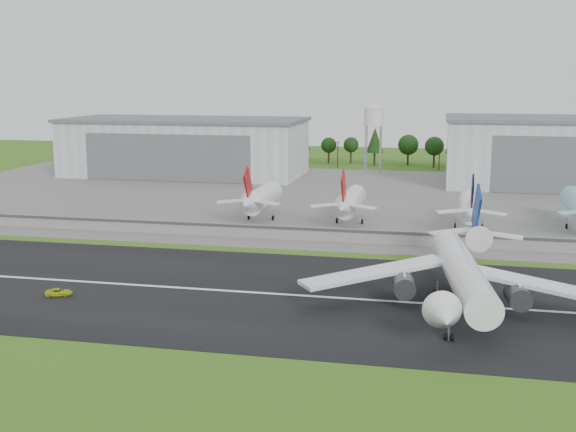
% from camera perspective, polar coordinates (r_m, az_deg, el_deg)
% --- Properties ---
extents(ground, '(600.00, 600.00, 0.00)m').
position_cam_1_polar(ground, '(124.01, 0.68, -7.72)').
color(ground, '#336A19').
rests_on(ground, ground).
extents(runway, '(320.00, 60.00, 0.10)m').
position_cam_1_polar(runway, '(133.34, 1.54, -6.35)').
color(runway, black).
rests_on(runway, ground).
extents(runway_centerline, '(220.00, 1.00, 0.02)m').
position_cam_1_polar(runway_centerline, '(133.32, 1.54, -6.33)').
color(runway_centerline, white).
rests_on(runway_centerline, runway).
extents(apron, '(320.00, 150.00, 0.10)m').
position_cam_1_polar(apron, '(239.62, 6.39, 1.35)').
color(apron, slate).
rests_on(apron, ground).
extents(blast_fence, '(240.00, 0.61, 3.50)m').
position_cam_1_polar(blast_fence, '(175.87, 4.24, -1.53)').
color(blast_fence, gray).
rests_on(blast_fence, ground).
extents(hangar_west, '(97.00, 44.00, 23.20)m').
position_cam_1_polar(hangar_west, '(299.84, -8.11, 5.46)').
color(hangar_west, silver).
rests_on(hangar_west, ground).
extents(water_tower, '(8.40, 8.40, 29.40)m').
position_cam_1_polar(water_tower, '(301.89, 6.81, 7.99)').
color(water_tower, '#99999E').
rests_on(water_tower, ground).
extents(utility_poles, '(230.00, 3.00, 12.00)m').
position_cam_1_polar(utility_poles, '(318.52, 7.86, 3.67)').
color(utility_poles, black).
rests_on(utility_poles, ground).
extents(treeline, '(320.00, 16.00, 22.00)m').
position_cam_1_polar(treeline, '(333.37, 8.06, 3.99)').
color(treeline, black).
rests_on(treeline, ground).
extents(main_airliner, '(56.87, 59.25, 18.17)m').
position_cam_1_polar(main_airliner, '(129.57, 13.56, -4.94)').
color(main_airliner, white).
rests_on(main_airliner, runway).
extents(ground_vehicle, '(5.29, 3.61, 1.34)m').
position_cam_1_polar(ground_vehicle, '(139.74, -17.66, -5.75)').
color(ground_vehicle, '#B0C717').
rests_on(ground_vehicle, runway).
extents(parked_jet_red_a, '(7.36, 31.29, 16.91)m').
position_cam_1_polar(parked_jet_red_a, '(200.80, -2.27, 1.39)').
color(parked_jet_red_a, white).
rests_on(parked_jet_red_a, ground).
extents(parked_jet_red_b, '(7.36, 31.29, 16.76)m').
position_cam_1_polar(parked_jet_red_b, '(196.14, 4.85, 1.08)').
color(parked_jet_red_b, silver).
rests_on(parked_jet_red_b, ground).
extents(parked_jet_navy, '(7.36, 31.29, 16.46)m').
position_cam_1_polar(parked_jet_navy, '(194.79, 14.16, 0.64)').
color(parked_jet_navy, white).
rests_on(parked_jet_navy, ground).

